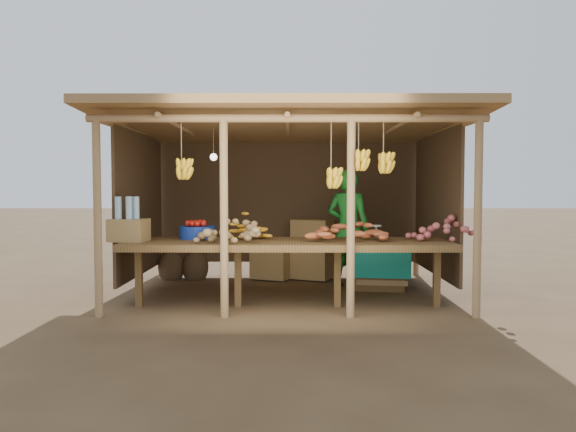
{
  "coord_description": "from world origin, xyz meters",
  "views": [
    {
      "loc": [
        0.03,
        -7.68,
        1.45
      ],
      "look_at": [
        0.0,
        0.0,
        1.05
      ],
      "focal_mm": 35.0,
      "sensor_mm": 36.0,
      "label": 1
    }
  ],
  "objects": [
    {
      "name": "tarp_crate",
      "position": [
        1.29,
        0.28,
        0.38
      ],
      "size": [
        0.86,
        0.77,
        0.93
      ],
      "color": "brown",
      "rests_on": "ground"
    },
    {
      "name": "carton_stack",
      "position": [
        0.17,
        1.04,
        0.41
      ],
      "size": [
        1.34,
        0.65,
        0.92
      ],
      "color": "olive",
      "rests_on": "ground"
    },
    {
      "name": "bottle_box",
      "position": [
        -1.9,
        -1.0,
        1.0
      ],
      "size": [
        0.46,
        0.38,
        0.54
      ],
      "color": "olive",
      "rests_on": "counter"
    },
    {
      "name": "counter",
      "position": [
        0.0,
        -0.95,
        0.74
      ],
      "size": [
        3.9,
        1.05,
        0.8
      ],
      "color": "brown",
      "rests_on": "ground"
    },
    {
      "name": "onion_heap",
      "position": [
        1.9,
        -0.89,
        0.98
      ],
      "size": [
        0.99,
        0.74,
        0.36
      ],
      "primitive_type": null,
      "rotation": [
        0.0,
        0.0,
        -0.26
      ],
      "color": "#C25E5F",
      "rests_on": "counter"
    },
    {
      "name": "vendor",
      "position": [
        0.86,
        0.34,
        0.85
      ],
      "size": [
        0.73,
        0.63,
        1.7
      ],
      "primitive_type": "imported",
      "rotation": [
        0.0,
        0.0,
        2.71
      ],
      "color": "#1B7A27",
      "rests_on": "ground"
    },
    {
      "name": "stall_structure",
      "position": [
        -0.01,
        -0.05,
        1.91
      ],
      "size": [
        4.7,
        3.5,
        2.43
      ],
      "color": "#A07C53",
      "rests_on": "ground"
    },
    {
      "name": "banana_pile",
      "position": [
        -0.51,
        -0.69,
        0.97
      ],
      "size": [
        0.64,
        0.44,
        0.35
      ],
      "primitive_type": null,
      "rotation": [
        0.0,
        0.0,
        0.16
      ],
      "color": "yellow",
      "rests_on": "counter"
    },
    {
      "name": "potato_heap",
      "position": [
        -0.6,
        -1.15,
        0.98
      ],
      "size": [
        1.09,
        0.86,
        0.36
      ],
      "primitive_type": null,
      "rotation": [
        0.0,
        0.0,
        0.35
      ],
      "color": "#92734B",
      "rests_on": "counter"
    },
    {
      "name": "tomato_basin",
      "position": [
        -1.14,
        -0.65,
        0.9
      ],
      "size": [
        0.45,
        0.45,
        0.23
      ],
      "rotation": [
        0.0,
        0.0,
        -0.15
      ],
      "color": "navy",
      "rests_on": "counter"
    },
    {
      "name": "burlap_sacks",
      "position": [
        -1.65,
        1.05,
        0.24
      ],
      "size": [
        0.79,
        0.41,
        0.56
      ],
      "color": "#4E3824",
      "rests_on": "ground"
    },
    {
      "name": "sweet_potato_heap",
      "position": [
        0.75,
        -0.93,
        0.98
      ],
      "size": [
        0.98,
        0.6,
        0.36
      ],
      "primitive_type": null,
      "rotation": [
        0.0,
        0.0,
        0.02
      ],
      "color": "#BB5930",
      "rests_on": "counter"
    },
    {
      "name": "ground",
      "position": [
        0.0,
        0.0,
        0.0
      ],
      "size": [
        60.0,
        60.0,
        0.0
      ],
      "primitive_type": "plane",
      "color": "brown",
      "rests_on": "ground"
    }
  ]
}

